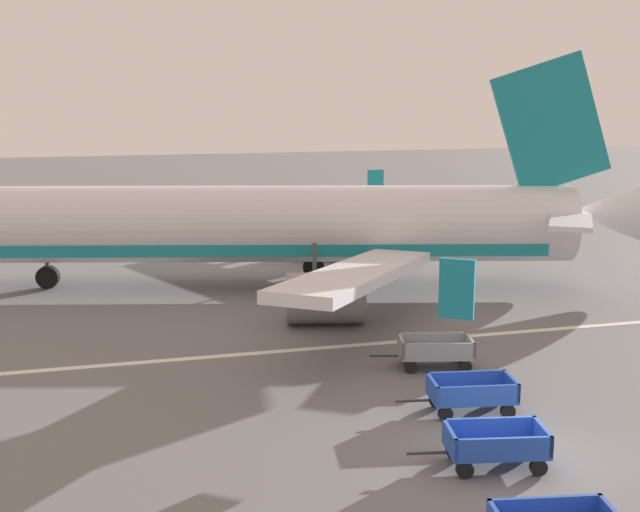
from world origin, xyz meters
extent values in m
plane|color=slate|center=(0.00, 0.00, 0.00)|extent=(220.00, 220.00, 0.00)
cube|color=silver|center=(0.00, 10.39, 0.01)|extent=(120.00, 0.36, 0.01)
cylinder|color=silver|center=(-2.63, 20.70, 3.15)|extent=(30.02, 10.75, 3.70)
cube|color=teal|center=(-2.63, 20.70, 2.13)|extent=(27.06, 9.86, 0.56)
cone|color=silver|center=(14.03, 16.61, 3.65)|extent=(5.21, 4.49, 3.52)
cube|color=silver|center=(-0.61, 11.61, 2.48)|extent=(9.71, 12.06, 1.35)
cube|color=teal|center=(0.39, 4.67, 3.43)|extent=(1.01, 0.81, 1.90)
cylinder|color=gray|center=(-1.43, 13.42, 1.13)|extent=(3.61, 2.80, 2.10)
cube|color=silver|center=(3.37, 27.83, 2.48)|extent=(4.43, 13.24, 1.35)
cube|color=teal|center=(7.48, 33.51, 3.43)|extent=(1.12, 0.35, 1.90)
cylinder|color=gray|center=(1.81, 26.61, 1.13)|extent=(3.61, 2.80, 2.10)
cube|color=teal|center=(10.77, 17.41, 7.90)|extent=(5.89, 1.78, 6.88)
cube|color=silver|center=(10.21, 14.26, 3.75)|extent=(4.27, 5.37, 0.24)
cube|color=silver|center=(11.73, 20.47, 3.75)|extent=(2.18, 5.32, 0.24)
cylinder|color=#4C4C51|center=(-12.82, 23.21, 1.57)|extent=(0.20, 0.20, 2.04)
cylinder|color=black|center=(-12.82, 23.21, 0.55)|extent=(1.18, 0.70, 1.10)
cylinder|color=#4C4C51|center=(-0.72, 17.97, 1.57)|extent=(0.20, 0.20, 2.04)
cylinder|color=black|center=(-0.72, 17.97, 0.55)|extent=(1.18, 0.70, 1.10)
cylinder|color=#4C4C51|center=(0.33, 22.24, 1.57)|extent=(0.20, 0.20, 2.04)
cylinder|color=black|center=(0.33, 22.24, 0.55)|extent=(1.18, 0.70, 1.10)
cube|color=#234CB2|center=(-1.44, -4.10, 0.80)|extent=(2.48, 0.51, 0.55)
cube|color=#234CB2|center=(-0.74, -0.48, 0.48)|extent=(2.71, 1.83, 0.08)
cube|color=#234CB2|center=(-0.86, -1.11, 0.80)|extent=(2.48, 0.56, 0.55)
cube|color=#234CB2|center=(-0.62, 0.16, 0.80)|extent=(2.48, 0.56, 0.55)
cube|color=#234CB2|center=(-1.92, -0.26, 0.80)|extent=(0.35, 1.39, 0.55)
cube|color=#234CB2|center=(0.44, -0.70, 0.80)|extent=(0.35, 1.39, 0.55)
cylinder|color=#2D2D33|center=(-2.51, -0.15, 0.44)|extent=(1.00, 0.26, 0.08)
cylinder|color=black|center=(-1.76, -0.85, 0.22)|extent=(0.46, 0.24, 0.44)
cylinder|color=black|center=(-1.56, 0.25, 0.22)|extent=(0.46, 0.24, 0.44)
cylinder|color=black|center=(0.08, -1.20, 0.22)|extent=(0.46, 0.24, 0.44)
cylinder|color=black|center=(0.29, -0.10, 0.22)|extent=(0.46, 0.24, 0.44)
cube|color=#234CB2|center=(0.25, 3.08, 0.48)|extent=(2.68, 1.76, 0.08)
cube|color=#234CB2|center=(0.16, 2.43, 0.80)|extent=(2.49, 0.48, 0.55)
cube|color=#234CB2|center=(0.35, 3.72, 0.80)|extent=(2.49, 0.48, 0.55)
cube|color=#234CB2|center=(-0.93, 3.26, 0.80)|extent=(0.31, 1.40, 0.55)
cube|color=#234CB2|center=(1.44, 2.89, 0.80)|extent=(0.31, 1.40, 0.55)
cylinder|color=#2D2D33|center=(-1.53, 3.35, 0.44)|extent=(1.00, 0.23, 0.08)
cylinder|color=black|center=(-0.76, 2.67, 0.22)|extent=(0.46, 0.22, 0.44)
cylinder|color=black|center=(-0.59, 3.77, 0.22)|extent=(0.46, 0.22, 0.44)
cylinder|color=black|center=(1.10, 2.38, 0.22)|extent=(0.46, 0.22, 0.44)
cylinder|color=black|center=(1.27, 3.49, 0.22)|extent=(0.46, 0.22, 0.44)
cube|color=gray|center=(0.82, 7.21, 0.48)|extent=(2.75, 1.92, 0.08)
cube|color=gray|center=(0.68, 6.58, 0.80)|extent=(2.46, 0.65, 0.55)
cube|color=gray|center=(0.97, 7.85, 0.80)|extent=(2.46, 0.65, 0.55)
cube|color=gray|center=(-0.35, 7.48, 0.80)|extent=(0.41, 1.39, 0.55)
cube|color=gray|center=(1.99, 6.95, 0.80)|extent=(0.41, 1.39, 0.55)
cylinder|color=#2D2D33|center=(-0.93, 7.61, 0.44)|extent=(0.99, 0.30, 0.08)
cylinder|color=black|center=(-0.22, 6.88, 0.22)|extent=(0.46, 0.25, 0.44)
cylinder|color=black|center=(0.03, 7.97, 0.22)|extent=(0.46, 0.25, 0.44)
cylinder|color=black|center=(1.61, 6.46, 0.22)|extent=(0.46, 0.25, 0.44)
cylinder|color=black|center=(1.86, 7.55, 0.22)|extent=(0.46, 0.25, 0.44)
cone|color=orange|center=(4.36, 13.68, 0.28)|extent=(0.43, 0.43, 0.56)
camera|label=1|loc=(-10.20, -18.54, 9.46)|focal=46.80mm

